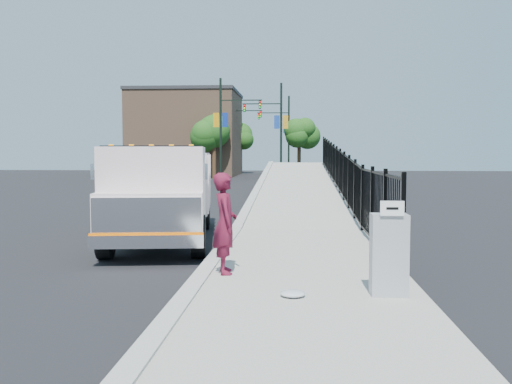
{
  "coord_description": "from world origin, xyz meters",
  "views": [
    {
      "loc": [
        1.65,
        -12.06,
        2.31
      ],
      "look_at": [
        0.7,
        2.0,
        1.33
      ],
      "focal_mm": 40.0,
      "sensor_mm": 36.0,
      "label": 1
    }
  ],
  "objects": [
    {
      "name": "iron_fence",
      "position": [
        3.55,
        12.0,
        0.9
      ],
      "size": [
        0.1,
        28.0,
        1.8
      ],
      "primitive_type": "cube",
      "color": "black",
      "rests_on": "ground"
    },
    {
      "name": "truck",
      "position": [
        -1.76,
        2.5,
        1.39
      ],
      "size": [
        3.23,
        7.47,
        2.48
      ],
      "rotation": [
        0.0,
        0.0,
        0.13
      ],
      "color": "black",
      "rests_on": "ground"
    },
    {
      "name": "light_pole_3",
      "position": [
        0.73,
        46.11,
        4.36
      ],
      "size": [
        3.78,
        0.22,
        8.0
      ],
      "color": "black",
      "rests_on": "ground"
    },
    {
      "name": "light_pole_1",
      "position": [
        0.21,
        35.25,
        4.36
      ],
      "size": [
        3.78,
        0.22,
        8.0
      ],
      "color": "black",
      "rests_on": "ground"
    },
    {
      "name": "debris",
      "position": [
        1.63,
        -3.52,
        0.17
      ],
      "size": [
        0.39,
        0.39,
        0.1
      ],
      "primitive_type": "ellipsoid",
      "color": "silver",
      "rests_on": "sidewalk"
    },
    {
      "name": "curb",
      "position": [
        0.0,
        -2.0,
        0.08
      ],
      "size": [
        0.3,
        12.0,
        0.16
      ],
      "primitive_type": "cube",
      "color": "#ADAAA3",
      "rests_on": "ground"
    },
    {
      "name": "tree_0",
      "position": [
        -5.41,
        37.54,
        3.96
      ],
      "size": [
        3.0,
        3.0,
        5.5
      ],
      "color": "#382314",
      "rests_on": "ground"
    },
    {
      "name": "worker",
      "position": [
        0.4,
        -1.91,
        1.03
      ],
      "size": [
        0.58,
        0.75,
        1.83
      ],
      "primitive_type": "imported",
      "rotation": [
        0.0,
        0.0,
        1.8
      ],
      "color": "maroon",
      "rests_on": "sidewalk"
    },
    {
      "name": "light_pole_2",
      "position": [
        -4.38,
        42.93,
        4.36
      ],
      "size": [
        3.77,
        0.22,
        8.0
      ],
      "color": "black",
      "rests_on": "ground"
    },
    {
      "name": "tree_1",
      "position": [
        2.06,
        41.93,
        3.92
      ],
      "size": [
        2.26,
        2.26,
        5.13
      ],
      "color": "#382314",
      "rests_on": "ground"
    },
    {
      "name": "building",
      "position": [
        -9.0,
        44.0,
        4.0
      ],
      "size": [
        10.0,
        10.0,
        8.0
      ],
      "primitive_type": "cube",
      "color": "#8C664C",
      "rests_on": "ground"
    },
    {
      "name": "tree_2",
      "position": [
        -4.21,
        49.63,
        3.94
      ],
      "size": [
        2.55,
        2.55,
        5.28
      ],
      "color": "#382314",
      "rests_on": "ground"
    },
    {
      "name": "utility_cabinet",
      "position": [
        3.1,
        -3.31,
        0.75
      ],
      "size": [
        0.55,
        0.4,
        1.25
      ],
      "primitive_type": "cube",
      "color": "gray",
      "rests_on": "sidewalk"
    },
    {
      "name": "arrow_sign",
      "position": [
        3.1,
        -3.53,
        1.48
      ],
      "size": [
        0.35,
        0.04,
        0.22
      ],
      "primitive_type": "cube",
      "color": "white",
      "rests_on": "utility_cabinet"
    },
    {
      "name": "ground",
      "position": [
        0.0,
        0.0,
        0.0
      ],
      "size": [
        120.0,
        120.0,
        0.0
      ],
      "primitive_type": "plane",
      "color": "black",
      "rests_on": "ground"
    },
    {
      "name": "ramp",
      "position": [
        2.12,
        16.0,
        0.0
      ],
      "size": [
        3.95,
        24.06,
        3.19
      ],
      "primitive_type": "cube",
      "rotation": [
        0.06,
        0.0,
        0.0
      ],
      "color": "#9E998E",
      "rests_on": "ground"
    },
    {
      "name": "sidewalk",
      "position": [
        1.93,
        -2.0,
        0.06
      ],
      "size": [
        3.55,
        12.0,
        0.12
      ],
      "primitive_type": "cube",
      "color": "#9E998E",
      "rests_on": "ground"
    },
    {
      "name": "light_pole_0",
      "position": [
        -3.77,
        31.88,
        4.36
      ],
      "size": [
        3.77,
        0.22,
        8.0
      ],
      "color": "black",
      "rests_on": "ground"
    }
  ]
}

